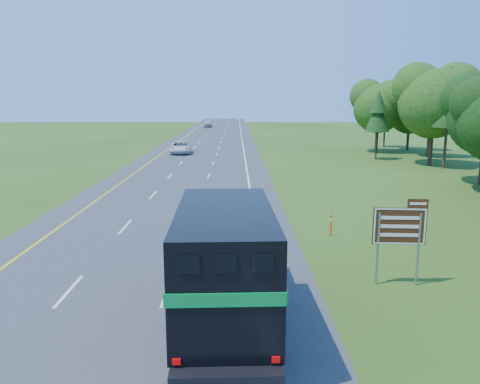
% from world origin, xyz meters
% --- Properties ---
extents(road, '(15.00, 260.00, 0.04)m').
position_xyz_m(road, '(0.00, 50.00, 0.02)').
color(road, '#38383A').
rests_on(road, ground).
extents(lane_markings, '(11.15, 260.00, 0.01)m').
position_xyz_m(lane_markings, '(0.00, 50.00, 0.04)').
color(lane_markings, yellow).
rests_on(lane_markings, road).
extents(horse_truck, '(3.01, 8.89, 3.90)m').
position_xyz_m(horse_truck, '(4.05, 8.36, 2.13)').
color(horse_truck, black).
rests_on(horse_truck, road).
extents(white_suv, '(3.17, 6.02, 1.61)m').
position_xyz_m(white_suv, '(-3.01, 56.97, 0.85)').
color(white_suv, silver).
rests_on(white_suv, road).
extents(far_car, '(2.26, 5.26, 1.77)m').
position_xyz_m(far_car, '(-3.01, 119.86, 0.92)').
color(far_car, '#B0B0B7').
rests_on(far_car, road).
extents(exit_sign, '(2.00, 0.20, 3.39)m').
position_xyz_m(exit_sign, '(10.60, 11.60, 2.20)').
color(exit_sign, gray).
rests_on(exit_sign, ground).
extents(delineator, '(0.09, 0.05, 1.15)m').
position_xyz_m(delineator, '(9.37, 18.22, 0.62)').
color(delineator, '#FC4D0D').
rests_on(delineator, ground).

